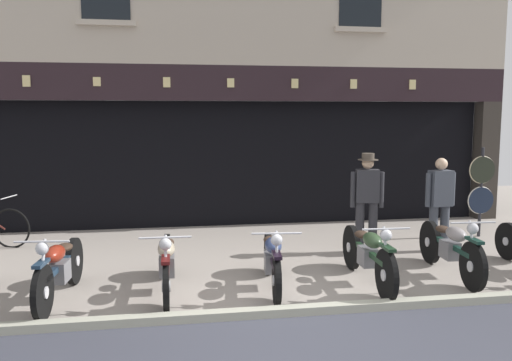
# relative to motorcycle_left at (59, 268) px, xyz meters

# --- Properties ---
(ground) EXTENTS (23.95, 22.00, 0.18)m
(ground) POSITION_rel_motorcycle_left_xyz_m (2.67, -2.03, -0.46)
(ground) COLOR gray
(shop_facade) EXTENTS (12.25, 4.42, 6.37)m
(shop_facade) POSITION_rel_motorcycle_left_xyz_m (2.67, 5.96, 1.30)
(shop_facade) COLOR black
(shop_facade) RESTS_ON ground
(motorcycle_left) EXTENTS (0.62, 1.98, 0.91)m
(motorcycle_left) POSITION_rel_motorcycle_left_xyz_m (0.00, 0.00, 0.00)
(motorcycle_left) COLOR black
(motorcycle_left) RESTS_ON ground
(motorcycle_center_left) EXTENTS (0.62, 2.05, 0.90)m
(motorcycle_center_left) POSITION_rel_motorcycle_left_xyz_m (1.33, 0.08, -0.01)
(motorcycle_center_left) COLOR black
(motorcycle_center_left) RESTS_ON ground
(motorcycle_center) EXTENTS (0.62, 1.93, 0.90)m
(motorcycle_center) POSITION_rel_motorcycle_left_xyz_m (2.73, 0.03, -0.01)
(motorcycle_center) COLOR black
(motorcycle_center) RESTS_ON ground
(motorcycle_center_right) EXTENTS (0.62, 2.11, 0.93)m
(motorcycle_center_right) POSITION_rel_motorcycle_left_xyz_m (4.07, -0.01, 0.01)
(motorcycle_center_right) COLOR black
(motorcycle_center_right) RESTS_ON ground
(motorcycle_right) EXTENTS (0.62, 2.05, 0.93)m
(motorcycle_right) POSITION_rel_motorcycle_left_xyz_m (5.39, 0.14, 0.01)
(motorcycle_right) COLOR black
(motorcycle_right) RESTS_ON ground
(salesman_left) EXTENTS (0.55, 0.34, 1.69)m
(salesman_left) POSITION_rel_motorcycle_left_xyz_m (4.69, 1.65, 0.51)
(salesman_left) COLOR #2D2D33
(salesman_left) RESTS_ON ground
(shopkeeper_center) EXTENTS (0.56, 0.26, 1.60)m
(shopkeeper_center) POSITION_rel_motorcycle_left_xyz_m (5.93, 1.50, 0.46)
(shopkeeper_center) COLOR #3D424C
(shopkeeper_center) RESTS_ON ground
(tyre_sign_pole) EXTENTS (0.53, 0.06, 1.71)m
(tyre_sign_pole) POSITION_rel_motorcycle_left_xyz_m (7.27, 2.40, 0.55)
(tyre_sign_pole) COLOR #232328
(tyre_sign_pole) RESTS_ON ground
(advert_board_near) EXTENTS (0.80, 0.03, 0.89)m
(advert_board_near) POSITION_rel_motorcycle_left_xyz_m (0.66, 4.35, 1.29)
(advert_board_near) COLOR beige
(advert_board_far) EXTENTS (0.72, 0.03, 1.12)m
(advert_board_far) POSITION_rel_motorcycle_left_xyz_m (-0.41, 4.35, 1.32)
(advert_board_far) COLOR beige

